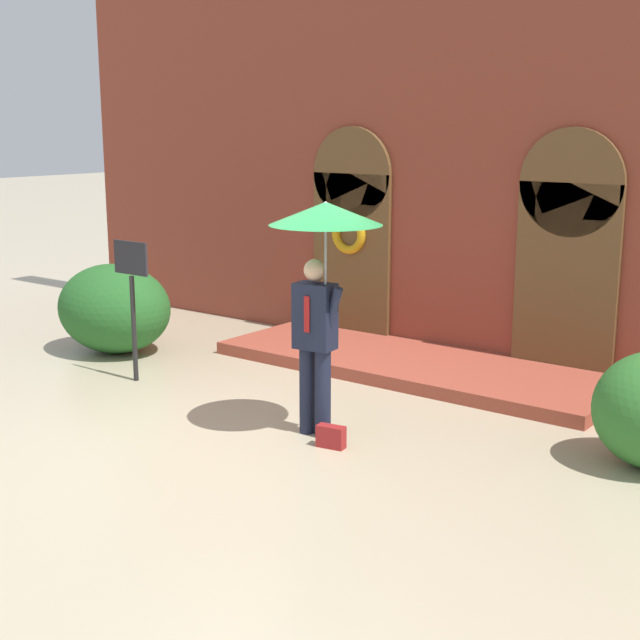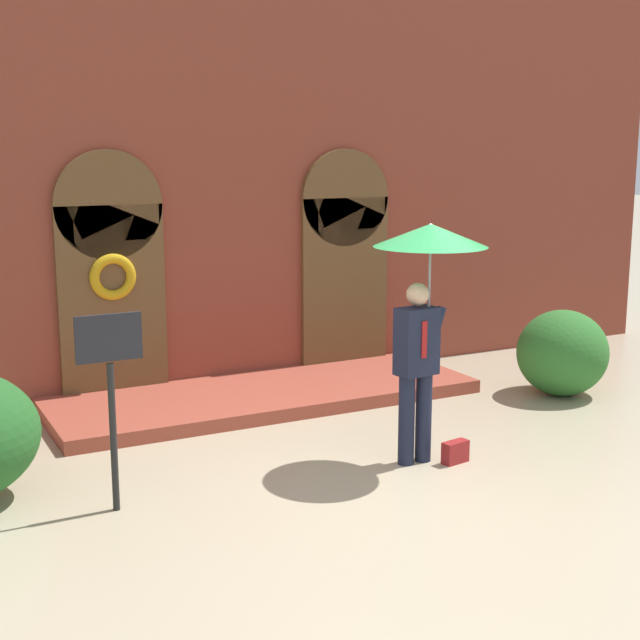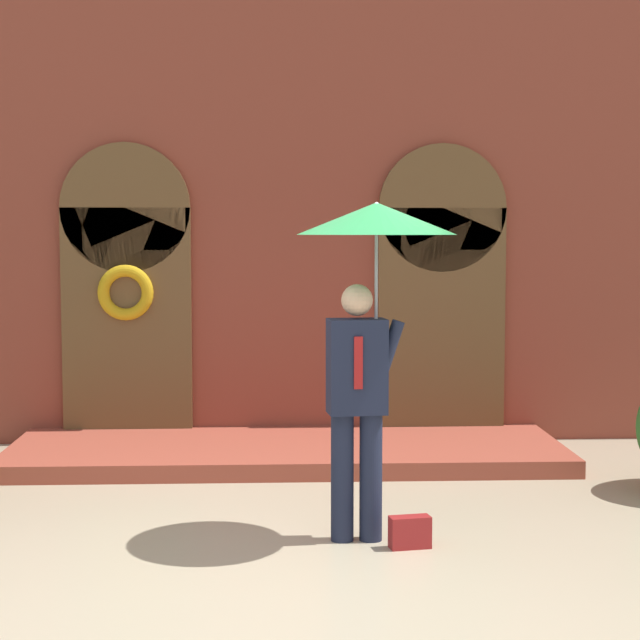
% 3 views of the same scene
% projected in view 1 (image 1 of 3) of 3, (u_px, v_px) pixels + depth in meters
% --- Properties ---
extents(ground_plane, '(80.00, 80.00, 0.00)m').
position_uv_depth(ground_plane, '(255.00, 436.00, 9.00)').
color(ground_plane, tan).
extents(building_facade, '(14.00, 2.30, 5.60)m').
position_uv_depth(building_facade, '(462.00, 155.00, 11.64)').
color(building_facade, brown).
rests_on(building_facade, ground).
extents(person_with_umbrella, '(1.10, 1.10, 2.36)m').
position_uv_depth(person_with_umbrella, '(323.00, 248.00, 8.57)').
color(person_with_umbrella, '#191E33').
rests_on(person_with_umbrella, ground).
extents(handbag, '(0.30, 0.17, 0.22)m').
position_uv_depth(handbag, '(331.00, 437.00, 8.66)').
color(handbag, maroon).
rests_on(handbag, ground).
extents(sign_post, '(0.56, 0.06, 1.72)m').
position_uv_depth(sign_post, '(132.00, 287.00, 10.69)').
color(sign_post, black).
rests_on(sign_post, ground).
extents(shrub_left, '(1.69, 1.38, 1.22)m').
position_uv_depth(shrub_left, '(114.00, 308.00, 12.19)').
color(shrub_left, '#235B23').
rests_on(shrub_left, ground).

